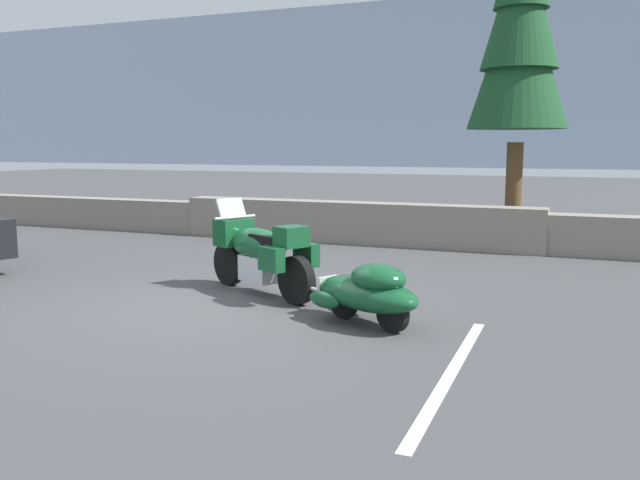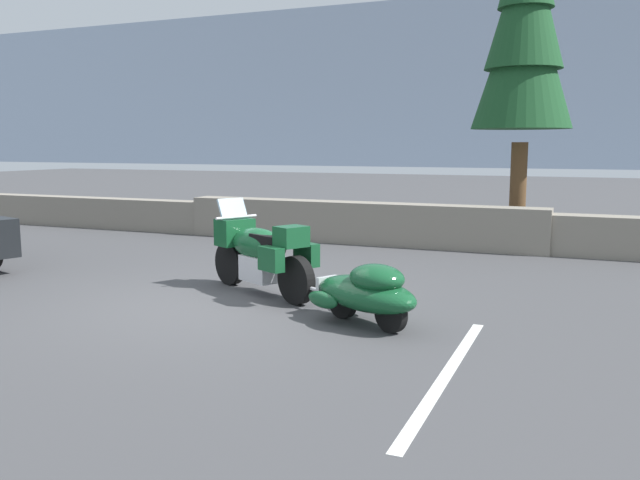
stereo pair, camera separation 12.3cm
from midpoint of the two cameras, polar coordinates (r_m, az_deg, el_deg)
The scene contains 7 objects.
ground_plane at distance 9.02m, azimuth -9.83°, elevation -5.50°, with size 80.00×80.00×0.00m, color #424244.
stone_guard_wall at distance 14.21m, azimuth 4.21°, elevation 1.31°, with size 24.00×0.67×0.90m.
distant_ridgeline at distance 103.74m, azimuth 19.53°, elevation 11.02°, with size 240.00×80.00×16.00m, color #99A8BF.
touring_motorcycle at distance 9.41m, azimuth -5.62°, elevation -0.98°, with size 2.11×1.37×1.33m.
car_shaped_trailer at distance 7.79m, azimuth 3.73°, elevation -4.47°, with size 2.12×1.34×0.76m.
pine_tree_tall at distance 15.28m, azimuth 16.82°, elevation 17.80°, with size 2.12×2.12×7.58m.
parking_stripe_marker at distance 6.41m, azimuth 10.80°, elevation -11.21°, with size 0.12×3.60×0.01m, color silver.
Camera 1 is at (4.57, -7.47, 2.12)m, focal length 36.81 mm.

